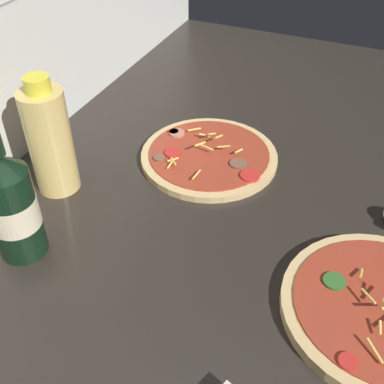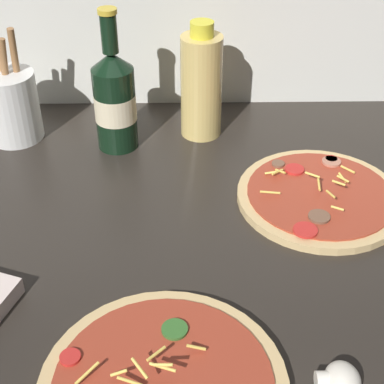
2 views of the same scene
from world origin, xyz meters
The scene contains 5 objects.
counter_slab centered at (0.00, 0.00, 1.25)cm, with size 160.00×90.00×2.50cm.
pizza_near centered at (-9.87, -23.04, 3.48)cm, with size 27.35×27.35×5.15cm.
pizza_far centered at (13.87, 11.60, 3.29)cm, with size 25.97×25.97×4.40cm.
beer_bottle centered at (-19.17, 28.84, 11.66)cm, with size 7.25×7.25×24.88cm.
oil_bottle centered at (-4.17, 33.05, 12.23)cm, with size 7.38×7.38×21.16cm.
Camera 1 is at (-56.05, -15.20, 56.64)cm, focal length 45.00 mm.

